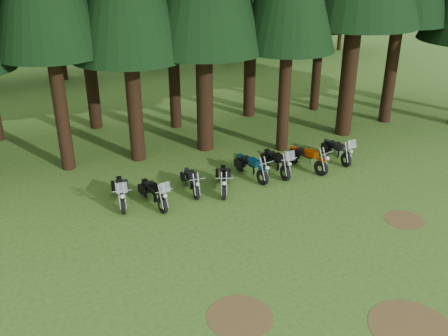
# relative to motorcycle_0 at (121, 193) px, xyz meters

# --- Properties ---
(ground) EXTENTS (120.00, 120.00, 0.00)m
(ground) POSITION_rel_motorcycle_0_xyz_m (4.74, -5.41, -0.46)
(ground) COLOR #2E5719
(ground) RESTS_ON ground
(decid_3) EXTENTS (6.12, 5.95, 7.65)m
(decid_3) POSITION_rel_motorcycle_0_xyz_m (0.03, 19.72, 4.05)
(decid_3) COLOR black
(decid_3) RESTS_ON ground
(decid_4) EXTENTS (5.93, 5.76, 7.41)m
(decid_4) POSITION_rel_motorcycle_0_xyz_m (6.32, 20.91, 3.91)
(decid_4) COLOR black
(decid_4) RESTS_ON ground
(dirt_patch_0) EXTENTS (1.80, 1.80, 0.01)m
(dirt_patch_0) POSITION_rel_motorcycle_0_xyz_m (1.74, -7.41, -0.46)
(dirt_patch_0) COLOR #4C3D1E
(dirt_patch_0) RESTS_ON ground
(dirt_patch_1) EXTENTS (1.40, 1.40, 0.01)m
(dirt_patch_1) POSITION_rel_motorcycle_0_xyz_m (9.24, -4.91, -0.46)
(dirt_patch_1) COLOR #4C3D1E
(dirt_patch_1) RESTS_ON ground
(dirt_patch_2) EXTENTS (2.20, 2.20, 0.01)m
(dirt_patch_2) POSITION_rel_motorcycle_0_xyz_m (5.74, -9.41, -0.46)
(dirt_patch_2) COLOR #4C3D1E
(dirt_patch_2) RESTS_ON ground
(motorcycle_0) EXTENTS (0.53, 2.21, 1.39)m
(motorcycle_0) POSITION_rel_motorcycle_0_xyz_m (0.00, 0.00, 0.00)
(motorcycle_0) COLOR black
(motorcycle_0) RESTS_ON ground
(motorcycle_1) EXTENTS (0.67, 2.16, 1.36)m
(motorcycle_1) POSITION_rel_motorcycle_0_xyz_m (1.14, -0.52, -0.01)
(motorcycle_1) COLOR black
(motorcycle_1) RESTS_ON ground
(motorcycle_2) EXTENTS (0.32, 1.98, 0.80)m
(motorcycle_2) POSITION_rel_motorcycle_0_xyz_m (2.81, 0.03, -0.05)
(motorcycle_2) COLOR black
(motorcycle_2) RESTS_ON ground
(motorcycle_3) EXTENTS (0.84, 2.02, 0.86)m
(motorcycle_3) POSITION_rel_motorcycle_0_xyz_m (4.02, -0.37, -0.03)
(motorcycle_3) COLOR black
(motorcycle_3) RESTS_ON ground
(motorcycle_4) EXTENTS (0.61, 2.20, 0.91)m
(motorcycle_4) POSITION_rel_motorcycle_0_xyz_m (5.53, 0.29, -0.00)
(motorcycle_4) COLOR black
(motorcycle_4) RESTS_ON ground
(motorcycle_5) EXTENTS (0.43, 2.27, 1.43)m
(motorcycle_5) POSITION_rel_motorcycle_0_xyz_m (6.72, 0.32, 0.01)
(motorcycle_5) COLOR black
(motorcycle_5) RESTS_ON ground
(motorcycle_6) EXTENTS (0.82, 2.24, 0.94)m
(motorcycle_6) POSITION_rel_motorcycle_0_xyz_m (8.15, 0.19, 0.01)
(motorcycle_6) COLOR black
(motorcycle_6) RESTS_ON ground
(motorcycle_7) EXTENTS (0.41, 2.17, 1.36)m
(motorcycle_7) POSITION_rel_motorcycle_0_xyz_m (9.87, 0.53, -0.01)
(motorcycle_7) COLOR black
(motorcycle_7) RESTS_ON ground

